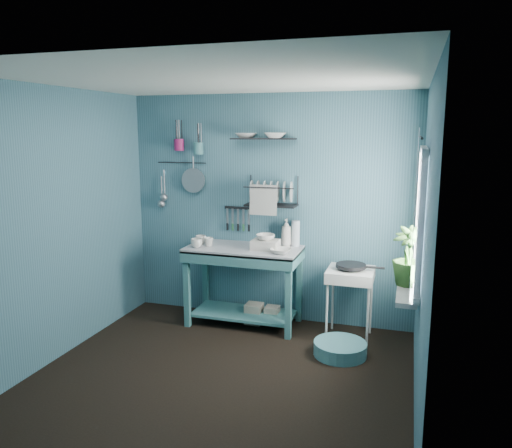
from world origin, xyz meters
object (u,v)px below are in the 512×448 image
(mug_right, at_px, (201,240))
(floor_basin, at_px, (340,349))
(storage_tin_small, at_px, (272,315))
(colander, at_px, (193,180))
(utensil_cup_magenta, at_px, (179,145))
(soap_bottle, at_px, (286,232))
(utensil_cup_teal, at_px, (198,148))
(dish_rack, at_px, (271,191))
(water_bottle, at_px, (296,233))
(work_counter, at_px, (244,286))
(mug_left, at_px, (197,243))
(mug_mid, at_px, (209,242))
(potted_plant, at_px, (409,256))
(frying_pan, at_px, (351,266))
(storage_tin_large, at_px, (254,313))
(wash_tub, at_px, (266,245))
(hotplate_stand, at_px, (349,304))

(mug_right, distance_m, floor_basin, 1.90)
(storage_tin_small, bearing_deg, colander, 170.60)
(floor_basin, bearing_deg, utensil_cup_magenta, 160.44)
(soap_bottle, xyz_separation_m, utensil_cup_teal, (-1.02, 0.01, 0.89))
(dish_rack, bearing_deg, mug_right, -165.41)
(water_bottle, bearing_deg, work_counter, -157.07)
(mug_left, bearing_deg, utensil_cup_magenta, 133.73)
(mug_left, xyz_separation_m, mug_mid, (0.10, 0.10, -0.00))
(potted_plant, bearing_deg, frying_pan, 128.75)
(dish_rack, bearing_deg, frying_pan, -11.62)
(colander, distance_m, storage_tin_large, 1.65)
(mug_left, xyz_separation_m, storage_tin_large, (0.58, 0.21, -0.81))
(work_counter, relative_size, storage_tin_small, 6.12)
(colander, bearing_deg, mug_right, -52.56)
(wash_tub, xyz_separation_m, storage_tin_large, (-0.15, 0.07, -0.81))
(frying_pan, bearing_deg, storage_tin_large, 173.99)
(water_bottle, bearing_deg, utensil_cup_teal, -179.66)
(storage_tin_large, bearing_deg, work_counter, -153.43)
(water_bottle, bearing_deg, storage_tin_small, -147.53)
(mug_left, bearing_deg, mug_right, 97.13)
(wash_tub, relative_size, utensil_cup_teal, 2.15)
(frying_pan, relative_size, storage_tin_small, 1.50)
(floor_basin, bearing_deg, frying_pan, 86.30)
(wash_tub, bearing_deg, hotplate_stand, -2.60)
(work_counter, bearing_deg, colander, 149.92)
(dish_rack, relative_size, utensil_cup_magenta, 4.23)
(work_counter, relative_size, mug_mid, 12.24)
(mug_right, height_order, utensil_cup_magenta, utensil_cup_magenta)
(frying_pan, bearing_deg, utensil_cup_teal, 171.12)
(water_bottle, distance_m, potted_plant, 1.52)
(utensil_cup_teal, xyz_separation_m, floor_basin, (1.73, -0.70, -1.84))
(soap_bottle, bearing_deg, dish_rack, -167.13)
(mug_right, height_order, floor_basin, mug_right)
(dish_rack, height_order, floor_basin, dish_rack)
(work_counter, height_order, storage_tin_small, work_counter)
(storage_tin_large, height_order, storage_tin_small, storage_tin_large)
(mug_left, relative_size, mug_right, 1.00)
(storage_tin_small, bearing_deg, frying_pan, -9.38)
(hotplate_stand, distance_m, storage_tin_small, 0.91)
(mug_right, distance_m, utensil_cup_teal, 1.02)
(dish_rack, relative_size, storage_tin_small, 2.75)
(mug_left, distance_m, hotplate_stand, 1.73)
(work_counter, distance_m, colander, 1.33)
(water_bottle, bearing_deg, utensil_cup_magenta, -179.72)
(work_counter, relative_size, dish_rack, 2.23)
(soap_bottle, bearing_deg, storage_tin_small, -135.00)
(storage_tin_large, bearing_deg, potted_plant, -26.30)
(utensil_cup_teal, bearing_deg, soap_bottle, -0.74)
(work_counter, height_order, mug_mid, mug_mid)
(utensil_cup_teal, xyz_separation_m, storage_tin_large, (0.70, -0.16, -1.80))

